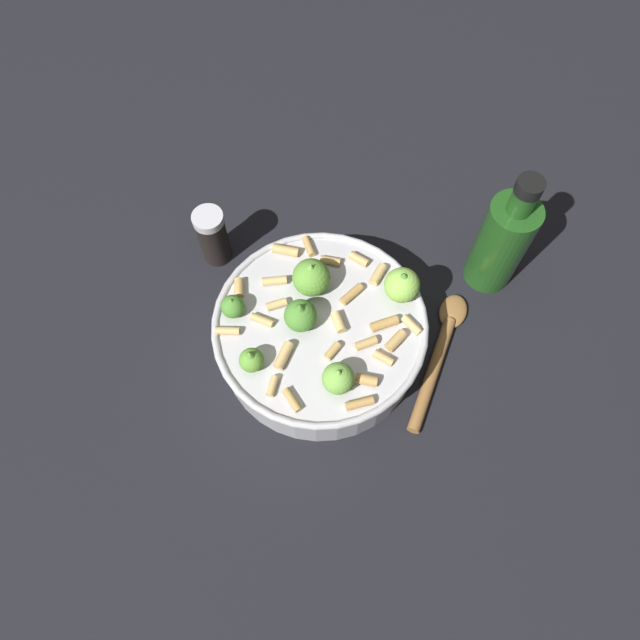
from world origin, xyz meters
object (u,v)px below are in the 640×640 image
olive_oil_bottle (502,241)px  wooden_spoon (440,351)px  pepper_shaker (213,236)px  cooking_pan (320,332)px

olive_oil_bottle → wooden_spoon: (0.12, -0.07, -0.07)m
pepper_shaker → olive_oil_bottle: (0.02, 0.38, 0.03)m
wooden_spoon → cooking_pan: bearing=-91.9°
pepper_shaker → olive_oil_bottle: bearing=87.6°
pepper_shaker → wooden_spoon: size_ratio=0.46×
cooking_pan → pepper_shaker: 0.20m
cooking_pan → olive_oil_bottle: 0.26m
cooking_pan → olive_oil_bottle: (-0.12, 0.23, 0.04)m
cooking_pan → pepper_shaker: cooking_pan is taller
pepper_shaker → cooking_pan: bearing=48.3°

